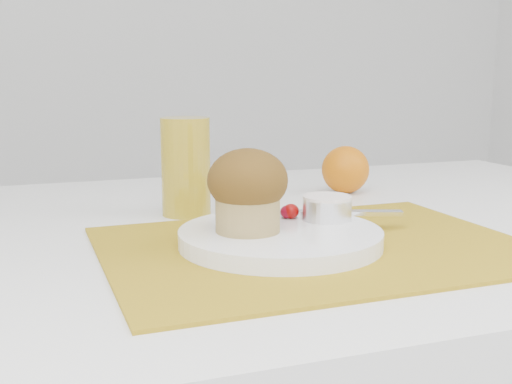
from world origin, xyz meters
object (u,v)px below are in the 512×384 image
object	(u,v)px
plate	(280,237)
juice_glass	(186,167)
muffin	(248,189)
orange	(345,170)

from	to	relation	value
plate	juice_glass	xyz separation A→B (m)	(-0.06, 0.20, 0.05)
juice_glass	muffin	xyz separation A→B (m)	(0.02, -0.20, 0.00)
orange	juice_glass	size ratio (longest dim) A/B	0.57
plate	juice_glass	bearing A→B (deg)	105.45
plate	muffin	world-z (taller)	muffin
plate	muffin	bearing A→B (deg)	173.70
plate	juice_glass	distance (m)	0.22
juice_glass	muffin	size ratio (longest dim) A/B	1.46
orange	juice_glass	distance (m)	0.29
orange	juice_glass	xyz separation A→B (m)	(-0.28, -0.07, 0.03)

